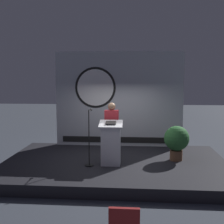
% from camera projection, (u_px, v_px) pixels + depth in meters
% --- Properties ---
extents(ground_plane, '(40.00, 40.00, 0.00)m').
position_uv_depth(ground_plane, '(115.00, 171.00, 8.13)').
color(ground_plane, '#383D47').
extents(stage_platform, '(6.40, 4.00, 0.30)m').
position_uv_depth(stage_platform, '(115.00, 166.00, 8.11)').
color(stage_platform, black).
rests_on(stage_platform, ground).
extents(banner_display, '(4.42, 0.12, 3.29)m').
position_uv_depth(banner_display, '(118.00, 99.00, 9.72)').
color(banner_display, '#B2B7C1').
rests_on(banner_display, stage_platform).
extents(podium, '(0.64, 0.50, 1.22)m').
position_uv_depth(podium, '(111.00, 144.00, 7.68)').
color(podium, silver).
rests_on(podium, stage_platform).
extents(speaker_person, '(0.40, 0.26, 1.68)m').
position_uv_depth(speaker_person, '(112.00, 131.00, 8.13)').
color(speaker_person, black).
rests_on(speaker_person, stage_platform).
extents(microphone_stand, '(0.24, 0.57, 1.54)m').
position_uv_depth(microphone_stand, '(89.00, 145.00, 7.64)').
color(microphone_stand, black).
rests_on(microphone_stand, stage_platform).
extents(potted_plant, '(0.72, 0.72, 1.01)m').
position_uv_depth(potted_plant, '(177.00, 140.00, 8.08)').
color(potted_plant, brown).
rests_on(potted_plant, stage_platform).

